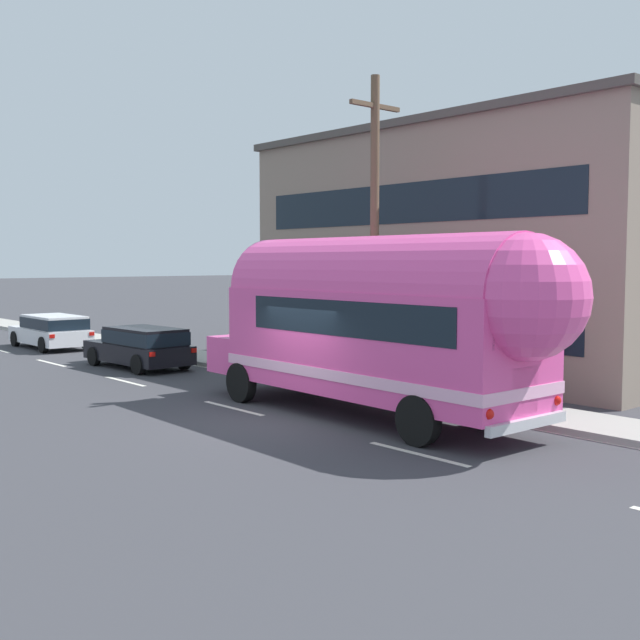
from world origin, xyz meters
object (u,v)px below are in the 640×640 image
object	(u,v)px
car_lead	(141,345)
utility_pole	(375,229)
car_second	(52,329)
painted_bus	(386,318)

from	to	relation	value
car_lead	utility_pole	bearing A→B (deg)	-72.92
utility_pole	car_second	world-z (taller)	utility_pole
utility_pole	car_lead	bearing A→B (deg)	107.08
utility_pole	painted_bus	xyz separation A→B (m)	(-2.62, -2.94, -2.12)
utility_pole	car_lead	size ratio (longest dim) A/B	1.93
car_lead	car_second	world-z (taller)	same
painted_bus	car_lead	world-z (taller)	painted_bus
utility_pole	painted_bus	distance (m)	4.47
painted_bus	car_lead	bearing A→B (deg)	89.70
painted_bus	car_second	xyz separation A→B (m)	(0.16, 18.95, -1.52)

